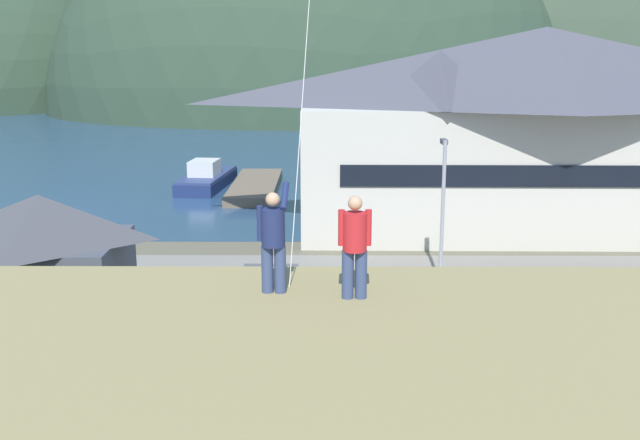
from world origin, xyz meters
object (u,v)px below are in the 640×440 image
wharf_dock (255,187)px  parked_car_front_row_red (626,351)px  parked_car_mid_row_far (469,353)px  parking_light_pole (443,201)px  storage_shed_near_lot (44,272)px  moored_boat_wharfside (207,178)px  parked_car_corner_spot (487,297)px  parked_car_mid_row_near (316,370)px  person_companion (355,244)px  harbor_lodge (541,125)px  parked_car_back_row_right (268,291)px  person_kite_flyer (273,238)px

wharf_dock → parked_car_front_row_red: 34.63m
parked_car_mid_row_far → parking_light_pole: (0.64, 9.84, 2.69)m
storage_shed_near_lot → parked_car_front_row_red: 18.75m
moored_boat_wharfside → parked_car_corner_spot: moored_boat_wharfside is taller
parked_car_mid_row_near → parking_light_pole: bearing=64.5°
storage_shed_near_lot → wharf_dock: storage_shed_near_lot is taller
parking_light_pole → person_companion: person_companion is taller
harbor_lodge → person_companion: (-11.47, -29.10, 0.95)m
wharf_dock → moored_boat_wharfside: 3.98m
harbor_lodge → parked_car_back_row_right: 20.57m
parked_car_mid_row_near → parking_light_pole: 12.54m
harbor_lodge → moored_boat_wharfside: size_ratio=3.20×
parked_car_mid_row_far → parked_car_front_row_red: size_ratio=1.01×
parked_car_mid_row_far → parked_car_corner_spot: (1.66, 5.16, 0.00)m
parked_car_mid_row_far → person_kite_flyer: (-5.26, -8.84, 5.86)m
harbor_lodge → storage_shed_near_lot: (-21.28, -17.48, -3.14)m
parked_car_corner_spot → parking_light_pole: bearing=102.4°
parked_car_back_row_right → person_kite_flyer: 15.85m
parked_car_corner_spot → person_kite_flyer: size_ratio=2.34×
parked_car_front_row_red → person_companion: size_ratio=2.46×
moored_boat_wharfside → storage_shed_near_lot: bearing=-91.0°
harbor_lodge → parked_car_mid_row_near: 24.93m
person_kite_flyer → parked_car_front_row_red: bearing=41.8°
storage_shed_near_lot → parked_car_mid_row_far: bearing=-10.3°
storage_shed_near_lot → parking_light_pole: (14.34, 7.35, 0.93)m
parked_car_back_row_right → parking_light_pole: parking_light_pole is taller
parked_car_corner_spot → person_companion: size_ratio=2.50×
parked_car_corner_spot → moored_boat_wharfside: bearing=118.0°
wharf_dock → parked_car_front_row_red: bearing=-65.7°
harbor_lodge → parked_car_back_row_right: size_ratio=6.64×
parked_car_corner_spot → person_companion: person_companion is taller
storage_shed_near_lot → parked_car_mid_row_far: 14.03m
person_companion → parking_light_pole: bearing=76.6°
harbor_lodge → wharf_dock: bearing=145.3°
harbor_lodge → parked_car_corner_spot: 16.67m
parked_car_mid_row_far → parking_light_pole: bearing=86.3°
parked_car_front_row_red → person_companion: 14.03m
parked_car_front_row_red → person_kite_flyer: (-10.08, -9.02, 5.86)m
parked_car_mid_row_far → parked_car_corner_spot: bearing=72.1°
parked_car_corner_spot → parked_car_back_row_right: bearing=175.3°
moored_boat_wharfside → person_kite_flyer: (7.89, -41.89, 6.20)m
moored_boat_wharfside → parked_car_mid_row_far: 35.57m
parked_car_mid_row_far → person_kite_flyer: person_kite_flyer is taller
parked_car_front_row_red → harbor_lodge: bearing=82.1°
wharf_dock → parked_car_back_row_right: parked_car_back_row_right is taller
moored_boat_wharfside → harbor_lodge: bearing=-32.3°
moored_boat_wharfside → parked_car_corner_spot: size_ratio=2.00×
wharf_dock → parked_car_back_row_right: 26.07m
parked_car_mid_row_far → person_companion: bearing=-113.1°
parked_car_mid_row_near → parked_car_corner_spot: size_ratio=0.99×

